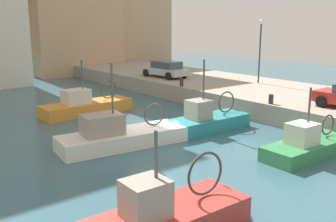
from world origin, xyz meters
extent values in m
plane|color=#386070|center=(0.00, 0.00, 0.00)|extent=(80.00, 80.00, 0.00)
cube|color=#9E9384|center=(11.50, 0.00, 0.60)|extent=(9.00, 56.00, 1.20)
cube|color=teal|center=(3.65, -0.70, 0.00)|extent=(4.74, 1.85, 1.49)
cone|color=teal|center=(6.36, -0.74, 0.00)|extent=(0.92, 1.62, 1.61)
cube|color=#896B4C|center=(3.65, -0.70, 0.67)|extent=(4.55, 1.71, 0.08)
cube|color=gray|center=(2.86, -0.69, 1.24)|extent=(1.14, 1.12, 1.06)
cylinder|color=#4C4C51|center=(3.20, -0.70, 2.29)|extent=(0.10, 0.10, 3.23)
torus|color=#3F3833|center=(4.97, -0.72, 1.40)|extent=(1.24, 0.10, 1.24)
sphere|color=white|center=(2.25, 0.30, 0.22)|extent=(0.32, 0.32, 0.32)
cube|color=orange|center=(0.12, 7.00, 0.00)|extent=(6.01, 2.08, 1.54)
cone|color=orange|center=(3.44, 7.12, 0.00)|extent=(0.96, 1.71, 1.68)
cube|color=#B2A893|center=(0.12, 7.00, 0.69)|extent=(5.77, 1.92, 0.08)
cube|color=beige|center=(-0.59, 6.97, 1.20)|extent=(1.65, 1.22, 0.94)
cylinder|color=#4C4C51|center=(-0.11, 6.99, 2.09)|extent=(0.10, 0.10, 2.80)
torus|color=#3F3833|center=(1.78, 7.06, 1.43)|extent=(1.25, 0.12, 1.25)
sphere|color=white|center=(-1.70, 7.96, 0.23)|extent=(0.32, 0.32, 0.32)
cube|color=white|center=(-1.62, -0.23, 0.00)|extent=(6.37, 2.69, 1.46)
cone|color=white|center=(1.80, -0.64, 0.00)|extent=(1.10, 1.87, 1.77)
cube|color=#9E7A51|center=(-1.62, -0.23, 0.66)|extent=(6.11, 2.51, 0.08)
cube|color=gray|center=(-2.64, -0.11, 1.19)|extent=(1.97, 1.49, 0.99)
cylinder|color=#4C4C51|center=(-2.09, -0.17, 2.35)|extent=(0.10, 0.10, 3.37)
torus|color=#3F3833|center=(0.10, -0.44, 1.34)|extent=(1.15, 0.22, 1.15)
sphere|color=white|center=(-3.33, 1.07, 0.22)|extent=(0.32, 0.32, 0.32)
cone|color=#BC3833|center=(-2.06, -7.85, 0.00)|extent=(0.94, 1.63, 1.61)
cube|color=#9E7A51|center=(-4.82, -7.79, 0.69)|extent=(4.66, 1.75, 0.08)
cube|color=gray|center=(-5.58, -7.77, 1.27)|extent=(1.17, 1.04, 1.07)
cylinder|color=#4C4C51|center=(-5.24, -7.78, 1.90)|extent=(0.10, 0.10, 2.40)
torus|color=#3F3833|center=(-3.47, -7.82, 1.48)|extent=(1.35, 0.11, 1.35)
cube|color=#388951|center=(4.21, -6.50, 0.00)|extent=(4.96, 1.80, 1.29)
cube|color=#9E7A51|center=(4.21, -6.50, 0.58)|extent=(4.76, 1.66, 0.08)
cube|color=beige|center=(3.63, -6.49, 1.09)|extent=(1.25, 1.10, 0.94)
cylinder|color=#4C4C51|center=(3.99, -6.50, 1.84)|extent=(0.10, 0.10, 2.52)
torus|color=#3F3833|center=(5.59, -6.54, 1.18)|extent=(0.98, 0.11, 0.98)
sphere|color=white|center=(2.76, -5.55, 0.19)|extent=(0.32, 0.32, 0.32)
cylinder|color=black|center=(8.75, -4.34, 1.52)|extent=(0.23, 0.64, 0.64)
cube|color=#B7B7BC|center=(9.31, 10.53, 1.74)|extent=(2.01, 4.43, 0.54)
cube|color=#384756|center=(9.32, 10.31, 2.30)|extent=(1.69, 2.51, 0.57)
cylinder|color=black|center=(8.34, 11.95, 1.52)|extent=(0.26, 0.65, 0.64)
cylinder|color=black|center=(10.10, 12.05, 1.52)|extent=(0.26, 0.65, 0.64)
cylinder|color=black|center=(8.52, 9.01, 1.52)|extent=(0.26, 0.65, 0.64)
cylinder|color=black|center=(10.27, 9.11, 1.52)|extent=(0.26, 0.65, 0.64)
cylinder|color=#2D2D33|center=(7.35, -2.00, 1.48)|extent=(0.28, 0.28, 0.55)
cylinder|color=#2D2D33|center=(7.35, 6.00, 1.48)|extent=(0.28, 0.28, 0.55)
cylinder|color=#38383D|center=(13.00, 3.46, 3.45)|extent=(0.12, 0.12, 4.50)
sphere|color=#F2EACC|center=(13.00, 3.46, 5.85)|extent=(0.36, 0.36, 0.36)
cube|color=tan|center=(16.28, 28.07, 6.75)|extent=(10.41, 6.69, 13.51)
camera|label=1|loc=(-10.95, -15.50, 5.83)|focal=41.32mm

